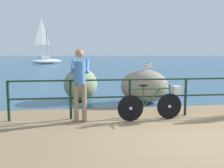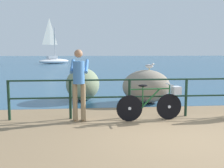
{
  "view_description": "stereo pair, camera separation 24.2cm",
  "coord_description": "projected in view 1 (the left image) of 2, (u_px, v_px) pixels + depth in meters",
  "views": [
    {
      "loc": [
        -2.1,
        -4.93,
        1.74
      ],
      "look_at": [
        -1.19,
        2.13,
        0.84
      ],
      "focal_mm": 41.96,
      "sensor_mm": 36.0,
      "label": 1
    },
    {
      "loc": [
        -1.86,
        -4.96,
        1.74
      ],
      "look_at": [
        -1.19,
        2.13,
        0.84
      ],
      "focal_mm": 41.96,
      "sensor_mm": 36.0,
      "label": 2
    }
  ],
  "objects": [
    {
      "name": "ground_plane",
      "position": [
        101.0,
        70.0,
        25.02
      ],
      "size": [
        120.0,
        120.0,
        0.1
      ],
      "primitive_type": "cube",
      "color": "#846B4C"
    },
    {
      "name": "sea_surface",
      "position": [
        89.0,
        60.0,
        52.51
      ],
      "size": [
        120.0,
        90.0,
        0.01
      ],
      "primitive_type": "cube",
      "color": "#2D5675",
      "rests_on": "ground_plane"
    },
    {
      "name": "promenade_railing",
      "position": [
        158.0,
        93.0,
        6.96
      ],
      "size": [
        7.75,
        0.07,
        1.02
      ],
      "color": "black",
      "rests_on": "ground_plane"
    },
    {
      "name": "bicycle",
      "position": [
        156.0,
        102.0,
        6.63
      ],
      "size": [
        1.7,
        0.48,
        0.92
      ],
      "rotation": [
        0.0,
        0.0,
        0.09
      ],
      "color": "black",
      "rests_on": "ground_plane"
    },
    {
      "name": "person_at_railing",
      "position": [
        80.0,
        82.0,
        6.38
      ],
      "size": [
        0.47,
        0.65,
        1.78
      ],
      "rotation": [
        0.0,
        0.0,
        1.51
      ],
      "color": "#8C7251",
      "rests_on": "ground_plane"
    },
    {
      "name": "breakwater_boulder_main",
      "position": [
        144.0,
        86.0,
        8.85
      ],
      "size": [
        1.61,
        1.33,
        1.11
      ],
      "color": "gray",
      "rests_on": "ground"
    },
    {
      "name": "breakwater_boulder_left",
      "position": [
        81.0,
        84.0,
        9.25
      ],
      "size": [
        1.18,
        1.6,
        1.15
      ],
      "color": "gray",
      "rests_on": "ground"
    },
    {
      "name": "seagull",
      "position": [
        148.0,
        66.0,
        8.73
      ],
      "size": [
        0.34,
        0.12,
        0.23
      ],
      "rotation": [
        0.0,
        0.0,
        6.27
      ],
      "color": "gold",
      "rests_on": "breakwater_boulder_main"
    },
    {
      "name": "sailboat",
      "position": [
        46.0,
        59.0,
        35.67
      ],
      "size": [
        4.42,
        3.45,
        6.16
      ],
      "rotation": [
        0.0,
        0.0,
        0.56
      ],
      "color": "white",
      "rests_on": "sea_surface"
    }
  ]
}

